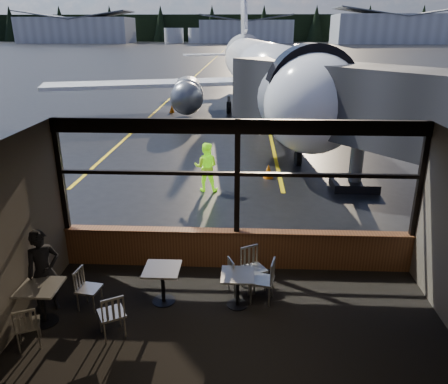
# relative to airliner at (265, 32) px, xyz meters

# --- Properties ---
(ground_plane) EXTENTS (520.00, 520.00, 0.00)m
(ground_plane) POSITION_rel_airliner_xyz_m (-1.27, 100.44, -5.13)
(ground_plane) COLOR black
(ground_plane) RESTS_ON ground
(carpet_floor) EXTENTS (8.00, 6.00, 0.01)m
(carpet_floor) POSITION_rel_airliner_xyz_m (-1.27, -22.56, -5.12)
(carpet_floor) COLOR black
(carpet_floor) RESTS_ON ground
(ceiling) EXTENTS (8.00, 6.00, 0.04)m
(ceiling) POSITION_rel_airliner_xyz_m (-1.27, -22.56, -1.63)
(ceiling) COLOR #38332D
(ceiling) RESTS_ON ground
(window_sill) EXTENTS (8.00, 0.28, 0.90)m
(window_sill) POSITION_rel_airliner_xyz_m (-1.27, -19.56, -4.68)
(window_sill) COLOR #5A321B
(window_sill) RESTS_ON ground
(window_header) EXTENTS (8.00, 0.18, 0.30)m
(window_header) POSITION_rel_airliner_xyz_m (-1.27, -19.56, -1.78)
(window_header) COLOR black
(window_header) RESTS_ON ground
(mullion_left) EXTENTS (0.12, 0.12, 2.60)m
(mullion_left) POSITION_rel_airliner_xyz_m (-5.22, -19.56, -2.93)
(mullion_left) COLOR black
(mullion_left) RESTS_ON ground
(mullion_centre) EXTENTS (0.12, 0.12, 2.60)m
(mullion_centre) POSITION_rel_airliner_xyz_m (-1.27, -19.56, -2.93)
(mullion_centre) COLOR black
(mullion_centre) RESTS_ON ground
(mullion_right) EXTENTS (0.12, 0.12, 2.60)m
(mullion_right) POSITION_rel_airliner_xyz_m (2.68, -19.56, -2.93)
(mullion_right) COLOR black
(mullion_right) RESTS_ON ground
(window_transom) EXTENTS (8.00, 0.10, 0.08)m
(window_transom) POSITION_rel_airliner_xyz_m (-1.27, -19.56, -2.83)
(window_transom) COLOR black
(window_transom) RESTS_ON ground
(airliner) EXTENTS (31.08, 36.10, 10.25)m
(airliner) POSITION_rel_airliner_xyz_m (0.00, 0.00, 0.00)
(airliner) COLOR white
(airliner) RESTS_ON ground_plane
(jet_bridge) EXTENTS (9.31, 11.37, 4.96)m
(jet_bridge) POSITION_rel_airliner_xyz_m (2.33, -14.06, -2.64)
(jet_bridge) COLOR #28282A
(jet_bridge) RESTS_ON ground_plane
(cafe_table_near) EXTENTS (0.66, 0.66, 0.73)m
(cafe_table_near) POSITION_rel_airliner_xyz_m (-1.21, -21.12, -4.76)
(cafe_table_near) COLOR #A29E95
(cafe_table_near) RESTS_ON carpet_floor
(cafe_table_mid) EXTENTS (0.71, 0.71, 0.79)m
(cafe_table_mid) POSITION_rel_airliner_xyz_m (-2.73, -21.07, -4.73)
(cafe_table_mid) COLOR #A19B94
(cafe_table_mid) RESTS_ON carpet_floor
(cafe_table_left) EXTENTS (0.73, 0.73, 0.81)m
(cafe_table_left) POSITION_rel_airliner_xyz_m (-4.87, -21.85, -4.72)
(cafe_table_left) COLOR #A7A299
(cafe_table_left) RESTS_ON carpet_floor
(chair_near_e) EXTENTS (0.63, 0.63, 0.97)m
(chair_near_e) POSITION_rel_airliner_xyz_m (-0.72, -20.94, -4.64)
(chair_near_e) COLOR beige
(chair_near_e) RESTS_ON carpet_floor
(chair_near_w) EXTENTS (0.60, 0.60, 0.84)m
(chair_near_w) POSITION_rel_airliner_xyz_m (-1.19, -20.68, -4.70)
(chair_near_w) COLOR beige
(chair_near_w) RESTS_ON carpet_floor
(chair_near_n) EXTENTS (0.71, 0.71, 0.95)m
(chair_near_n) POSITION_rel_airliner_xyz_m (-0.88, -20.50, -4.65)
(chair_near_n) COLOR #BAB5A8
(chair_near_n) RESTS_ON carpet_floor
(chair_mid_s) EXTENTS (0.69, 0.69, 0.93)m
(chair_mid_s) POSITION_rel_airliner_xyz_m (-3.46, -22.16, -4.66)
(chair_mid_s) COLOR beige
(chair_mid_s) RESTS_ON carpet_floor
(chair_mid_w) EXTENTS (0.55, 0.55, 0.88)m
(chair_mid_w) POSITION_rel_airliner_xyz_m (-4.15, -21.36, -4.69)
(chair_mid_w) COLOR #BDB7AA
(chair_mid_w) RESTS_ON carpet_floor
(chair_left_s) EXTENTS (0.61, 0.61, 0.85)m
(chair_left_s) POSITION_rel_airliner_xyz_m (-4.86, -22.49, -4.70)
(chair_left_s) COLOR #BCB8AA
(chair_left_s) RESTS_ON carpet_floor
(passenger) EXTENTS (0.75, 0.72, 1.73)m
(passenger) POSITION_rel_airliner_xyz_m (-4.97, -21.43, -4.26)
(passenger) COLOR black
(passenger) RESTS_ON carpet_floor
(ground_crew) EXTENTS (0.86, 0.69, 1.69)m
(ground_crew) POSITION_rel_airliner_xyz_m (-2.43, -14.36, -4.28)
(ground_crew) COLOR #BFF219
(ground_crew) RESTS_ON ground_plane
(cone_nose) EXTENTS (0.39, 0.39, 0.54)m
(cone_nose) POSITION_rel_airliner_xyz_m (-0.21, -12.92, -4.86)
(cone_nose) COLOR orange
(cone_nose) RESTS_ON ground_plane
(cone_wing) EXTENTS (0.36, 0.36, 0.51)m
(cone_wing) POSITION_rel_airliner_xyz_m (-6.09, 0.77, -4.87)
(cone_wing) COLOR #E85307
(cone_wing) RESTS_ON ground_plane
(hangar_left) EXTENTS (45.00, 18.00, 11.00)m
(hangar_left) POSITION_rel_airliner_xyz_m (-71.27, 160.44, 0.37)
(hangar_left) COLOR silver
(hangar_left) RESTS_ON ground_plane
(hangar_mid) EXTENTS (38.00, 15.00, 10.00)m
(hangar_mid) POSITION_rel_airliner_xyz_m (-1.27, 165.44, -0.13)
(hangar_mid) COLOR silver
(hangar_mid) RESTS_ON ground_plane
(hangar_right) EXTENTS (50.00, 20.00, 12.00)m
(hangar_right) POSITION_rel_airliner_xyz_m (58.73, 158.44, 0.87)
(hangar_right) COLOR silver
(hangar_right) RESTS_ON ground_plane
(fuel_tank_a) EXTENTS (8.00, 8.00, 6.00)m
(fuel_tank_a) POSITION_rel_airliner_xyz_m (-31.27, 162.44, -2.13)
(fuel_tank_a) COLOR silver
(fuel_tank_a) RESTS_ON ground_plane
(fuel_tank_b) EXTENTS (8.00, 8.00, 6.00)m
(fuel_tank_b) POSITION_rel_airliner_xyz_m (-21.27, 162.44, -2.13)
(fuel_tank_b) COLOR silver
(fuel_tank_b) RESTS_ON ground_plane
(fuel_tank_c) EXTENTS (8.00, 8.00, 6.00)m
(fuel_tank_c) POSITION_rel_airliner_xyz_m (-11.27, 162.44, -2.13)
(fuel_tank_c) COLOR silver
(fuel_tank_c) RESTS_ON ground_plane
(treeline) EXTENTS (360.00, 3.00, 12.00)m
(treeline) POSITION_rel_airliner_xyz_m (-1.27, 190.44, 0.87)
(treeline) COLOR black
(treeline) RESTS_ON ground_plane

